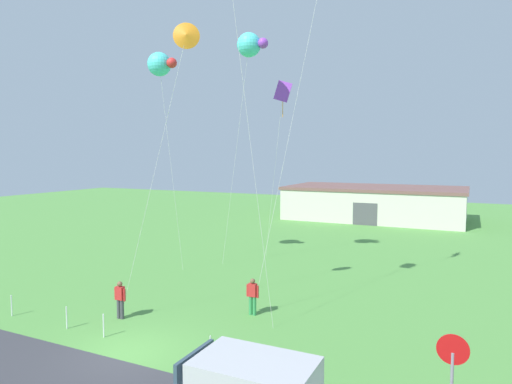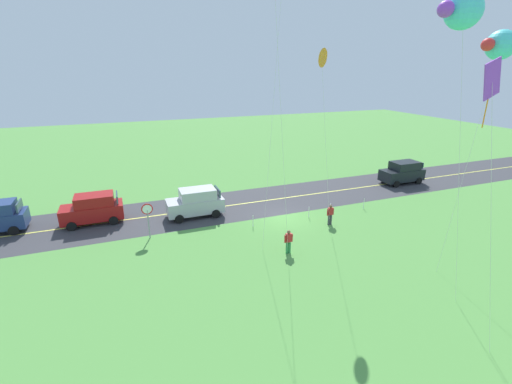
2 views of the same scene
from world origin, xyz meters
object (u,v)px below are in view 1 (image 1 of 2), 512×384
object	(u,v)px
person_adult_near	(253,295)
kite_orange_near	(283,95)
kite_green_far	(160,64)
warehouse_distant	(375,203)
stop_sign	(452,364)
person_adult_companion	(120,299)
kite_yellow_high	(250,45)
kite_blue_mid	(186,36)

from	to	relation	value
person_adult_near	kite_orange_near	xyz separation A→B (m)	(-2.52, 9.43, 9.77)
kite_green_far	warehouse_distant	world-z (taller)	kite_green_far
stop_sign	person_adult_companion	xyz separation A→B (m)	(-12.89, 2.58, -0.94)
kite_green_far	warehouse_distant	bearing A→B (deg)	74.44
stop_sign	warehouse_distant	distance (m)	38.55
kite_yellow_high	warehouse_distant	distance (m)	27.84
kite_orange_near	kite_yellow_high	bearing A→B (deg)	-111.52
stop_sign	kite_green_far	distance (m)	22.16
kite_green_far	kite_orange_near	bearing A→B (deg)	36.51
stop_sign	warehouse_distant	size ratio (longest dim) A/B	0.14
kite_blue_mid	kite_green_far	world-z (taller)	kite_green_far
person_adult_near	kite_yellow_high	distance (m)	14.60
kite_green_far	kite_orange_near	distance (m)	7.64
kite_orange_near	person_adult_near	bearing A→B (deg)	-75.03
kite_blue_mid	kite_orange_near	xyz separation A→B (m)	(-0.11, 10.69, -1.08)
person_adult_companion	kite_green_far	size ratio (longest dim) A/B	0.12
stop_sign	person_adult_companion	bearing A→B (deg)	168.69
stop_sign	kite_orange_near	world-z (taller)	kite_orange_near
person_adult_companion	kite_orange_near	distance (m)	15.82
person_adult_near	person_adult_companion	world-z (taller)	same
stop_sign	kite_orange_near	xyz separation A→B (m)	(-10.57, 14.81, 8.83)
stop_sign	kite_yellow_high	distance (m)	20.38
person_adult_near	kite_yellow_high	world-z (taller)	kite_yellow_high
person_adult_companion	kite_green_far	xyz separation A→B (m)	(-3.69, 7.79, 11.38)
kite_yellow_high	kite_orange_near	size ratio (longest dim) A/B	1.21
kite_orange_near	warehouse_distant	distance (m)	24.39
kite_orange_near	kite_green_far	bearing A→B (deg)	-143.49
person_adult_near	warehouse_distant	xyz separation A→B (m)	(-0.97, 32.10, 0.89)
stop_sign	kite_yellow_high	world-z (taller)	kite_yellow_high
kite_yellow_high	kite_orange_near	xyz separation A→B (m)	(1.01, 2.56, -2.63)
person_adult_companion	kite_orange_near	world-z (taller)	kite_orange_near
kite_blue_mid	kite_green_far	bearing A→B (deg)	134.40
person_adult_near	stop_sign	bearing A→B (deg)	-22.94
person_adult_companion	kite_green_far	bearing A→B (deg)	-120.62
kite_yellow_high	person_adult_companion	bearing A→B (deg)	-97.70
stop_sign	person_adult_companion	world-z (taller)	stop_sign
kite_blue_mid	kite_orange_near	distance (m)	10.74
kite_green_far	kite_orange_near	world-z (taller)	kite_green_far
kite_green_far	person_adult_companion	bearing A→B (deg)	-64.68
person_adult_companion	kite_blue_mid	bearing A→B (deg)	156.49
kite_green_far	person_adult_near	bearing A→B (deg)	-30.33
person_adult_companion	person_adult_near	bearing A→B (deg)	154.14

